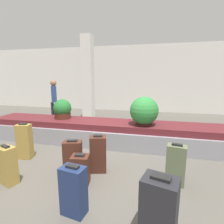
{
  "coord_description": "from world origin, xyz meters",
  "views": [
    {
      "loc": [
        0.97,
        -2.94,
        1.65
      ],
      "look_at": [
        0.0,
        1.21,
        0.82
      ],
      "focal_mm": 28.0,
      "sensor_mm": 36.0,
      "label": 1
    }
  ],
  "objects": [
    {
      "name": "suitcase_4",
      "position": [
        1.37,
        -0.28,
        0.32
      ],
      "size": [
        0.31,
        0.22,
        0.67
      ],
      "rotation": [
        0.0,
        0.0,
        -0.18
      ],
      "color": "#5B6647",
      "rests_on": "ground_plane"
    },
    {
      "name": "suitcase_0",
      "position": [
        0.07,
        -0.18,
        0.33
      ],
      "size": [
        0.33,
        0.28,
        0.68
      ],
      "rotation": [
        0.0,
        0.0,
        0.27
      ],
      "color": "#472319",
      "rests_on": "ground_plane"
    },
    {
      "name": "pillar",
      "position": [
        -1.46,
        3.44,
        1.6
      ],
      "size": [
        0.39,
        0.39,
        3.2
      ],
      "color": "silver",
      "rests_on": "ground_plane"
    },
    {
      "name": "ground_plane",
      "position": [
        0.0,
        0.0,
        0.0
      ],
      "size": [
        18.0,
        18.0,
        0.0
      ],
      "primitive_type": "plane",
      "color": "#59544C"
    },
    {
      "name": "traveler_0",
      "position": [
        -2.6,
        2.88,
        0.93
      ],
      "size": [
        0.31,
        0.37,
        1.58
      ],
      "rotation": [
        0.0,
        0.0,
        2.09
      ],
      "color": "#282833",
      "rests_on": "ground_plane"
    },
    {
      "name": "suitcase_2",
      "position": [
        -0.08,
        -0.61,
        0.24
      ],
      "size": [
        0.3,
        0.27,
        0.5
      ],
      "rotation": [
        0.0,
        0.0,
        0.15
      ],
      "color": "#472319",
      "rests_on": "ground_plane"
    },
    {
      "name": "potted_plant_0",
      "position": [
        0.79,
        1.08,
        0.89
      ],
      "size": [
        0.66,
        0.66,
        0.67
      ],
      "color": "#381914",
      "rests_on": "carousel"
    },
    {
      "name": "potted_plant_1",
      "position": [
        -1.39,
        1.28,
        0.81
      ],
      "size": [
        0.48,
        0.48,
        0.52
      ],
      "color": "#4C2319",
      "rests_on": "carousel"
    },
    {
      "name": "back_wall",
      "position": [
        0.0,
        5.83,
        1.6
      ],
      "size": [
        18.0,
        0.06,
        3.2
      ],
      "color": "silver",
      "rests_on": "ground_plane"
    },
    {
      "name": "suitcase_8",
      "position": [
        -1.2,
        -0.86,
        0.31
      ],
      "size": [
        0.32,
        0.26,
        0.64
      ],
      "rotation": [
        0.0,
        0.0,
        -0.32
      ],
      "color": "#A3843D",
      "rests_on": "ground_plane"
    },
    {
      "name": "suitcase_1",
      "position": [
        -1.56,
        -0.03,
        0.36
      ],
      "size": [
        0.3,
        0.22,
        0.75
      ],
      "rotation": [
        0.0,
        0.0,
        0.15
      ],
      "color": "#A3843D",
      "rests_on": "ground_plane"
    },
    {
      "name": "suitcase_3",
      "position": [
        0.08,
        -1.21,
        0.31
      ],
      "size": [
        0.32,
        0.24,
        0.64
      ],
      "rotation": [
        0.0,
        0.0,
        -0.17
      ],
      "color": "navy",
      "rests_on": "ground_plane"
    },
    {
      "name": "carousel",
      "position": [
        0.0,
        1.21,
        0.27
      ],
      "size": [
        6.83,
        0.99,
        0.57
      ],
      "color": "gray",
      "rests_on": "ground_plane"
    },
    {
      "name": "suitcase_5",
      "position": [
        1.08,
        -1.39,
        0.36
      ],
      "size": [
        0.4,
        0.34,
        0.75
      ],
      "rotation": [
        0.0,
        0.0,
        -0.27
      ],
      "color": "#232328",
      "rests_on": "ground_plane"
    },
    {
      "name": "suitcase_7",
      "position": [
        -0.36,
        -0.3,
        0.29
      ],
      "size": [
        0.36,
        0.27,
        0.6
      ],
      "rotation": [
        0.0,
        0.0,
        0.29
      ],
      "color": "#472319",
      "rests_on": "ground_plane"
    }
  ]
}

